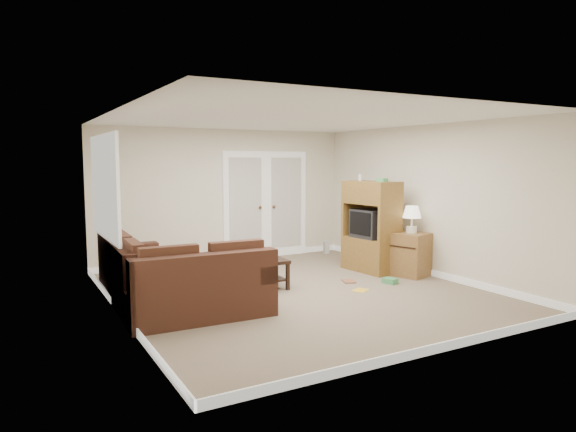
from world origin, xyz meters
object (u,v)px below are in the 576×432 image
side_cabinet (411,251)px  sectional_sofa (165,282)px  tv_armoire (371,226)px  coffee_table (259,269)px

side_cabinet → sectional_sofa: bearing=160.0°
sectional_sofa → tv_armoire: 3.79m
coffee_table → side_cabinet: bearing=-13.9°
sectional_sofa → coffee_table: sectional_sofa is taller
coffee_table → side_cabinet: (2.48, -0.67, 0.18)m
tv_armoire → sectional_sofa: bearing=-178.7°
sectional_sofa → side_cabinet: side_cabinet is taller
tv_armoire → side_cabinet: (0.35, -0.62, -0.37)m
sectional_sofa → coffee_table: size_ratio=2.51×
sectional_sofa → coffee_table: 1.68m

